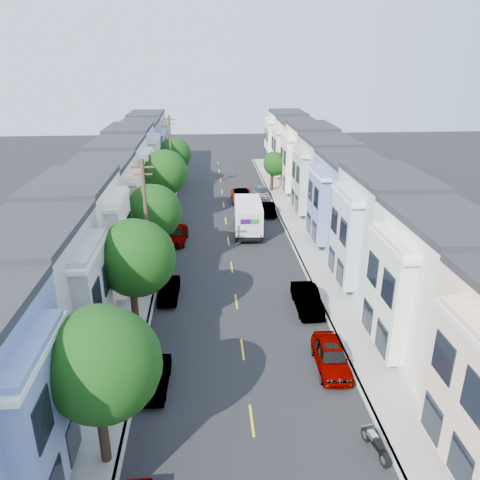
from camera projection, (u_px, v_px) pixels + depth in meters
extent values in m
plane|color=black|center=(236.00, 302.00, 34.08)|extent=(160.00, 160.00, 0.00)
cube|color=black|center=(227.00, 231.00, 48.00)|extent=(12.00, 70.00, 0.02)
cube|color=gray|center=(168.00, 231.00, 47.58)|extent=(0.30, 70.00, 0.15)
cube|color=gray|center=(285.00, 229.00, 48.38)|extent=(0.30, 70.00, 0.15)
cube|color=gray|center=(155.00, 232.00, 47.49)|extent=(2.60, 70.00, 0.15)
cube|color=gray|center=(298.00, 228.00, 48.46)|extent=(2.60, 70.00, 0.15)
cube|color=gold|center=(227.00, 231.00, 48.01)|extent=(0.12, 70.00, 0.01)
cube|color=#7082B6|center=(117.00, 233.00, 47.27)|extent=(5.00, 70.00, 8.50)
cube|color=#7082B6|center=(334.00, 228.00, 48.74)|extent=(5.00, 70.00, 8.50)
cylinder|color=black|center=(103.00, 431.00, 19.99)|extent=(0.44, 0.44, 3.45)
sphere|color=black|center=(102.00, 365.00, 18.78)|extent=(4.70, 4.70, 4.70)
cylinder|color=black|center=(135.00, 310.00, 29.24)|extent=(0.44, 0.44, 3.76)
sphere|color=black|center=(135.00, 258.00, 27.97)|extent=(4.70, 4.70, 4.70)
cylinder|color=black|center=(152.00, 251.00, 38.46)|extent=(0.44, 0.44, 3.55)
sphere|color=black|center=(153.00, 212.00, 37.26)|extent=(4.45, 4.45, 4.45)
cylinder|color=black|center=(163.00, 206.00, 49.39)|extent=(0.44, 0.44, 3.91)
sphere|color=black|center=(164.00, 172.00, 48.09)|extent=(4.70, 4.70, 4.70)
cylinder|color=black|center=(172.00, 177.00, 63.39)|extent=(0.44, 0.44, 2.91)
sphere|color=black|center=(174.00, 155.00, 62.30)|extent=(4.48, 4.48, 4.48)
cylinder|color=black|center=(272.00, 182.00, 61.61)|extent=(0.44, 0.44, 2.58)
sphere|color=black|center=(275.00, 164.00, 60.77)|extent=(3.10, 3.10, 3.10)
cylinder|color=#42301E|center=(147.00, 230.00, 33.69)|extent=(0.26, 0.26, 10.00)
cube|color=#42301E|center=(142.00, 167.00, 32.01)|extent=(1.60, 0.12, 0.12)
cylinder|color=#42301E|center=(171.00, 158.00, 57.84)|extent=(0.26, 0.26, 10.00)
cube|color=#42301E|center=(169.00, 120.00, 56.16)|extent=(1.60, 0.12, 0.12)
cube|color=silver|center=(249.00, 217.00, 45.86)|extent=(2.60, 4.65, 2.54)
cube|color=silver|center=(246.00, 207.00, 49.06)|extent=(2.60, 2.16, 2.34)
cube|color=black|center=(248.00, 227.00, 47.28)|extent=(2.39, 6.68, 0.26)
cube|color=#2D0A51|center=(247.00, 222.00, 43.56)|extent=(0.97, 0.04, 0.48)
cube|color=#198C1E|center=(256.00, 221.00, 43.62)|extent=(0.76, 0.04, 0.48)
cylinder|color=black|center=(238.00, 236.00, 45.16)|extent=(0.30, 0.97, 0.97)
cylinder|color=black|center=(262.00, 236.00, 45.31)|extent=(0.30, 0.97, 0.97)
cylinder|color=black|center=(235.00, 221.00, 49.21)|extent=(0.30, 0.97, 0.97)
cylinder|color=black|center=(257.00, 221.00, 49.36)|extent=(0.30, 0.97, 0.97)
imported|color=black|center=(242.00, 196.00, 57.42)|extent=(2.43, 5.27, 1.46)
imported|color=#0D1D3C|center=(156.00, 378.00, 24.98)|extent=(1.45, 3.74, 1.23)
imported|color=#AFAFAF|center=(169.00, 290.00, 34.37)|extent=(1.46, 3.88, 1.28)
imported|color=#4F0B0E|center=(177.00, 235.00, 44.82)|extent=(2.19, 4.77, 1.50)
imported|color=#3D3D3D|center=(331.00, 357.00, 26.56)|extent=(1.94, 4.72, 1.51)
imported|color=silver|center=(307.00, 300.00, 32.82)|extent=(1.61, 4.52, 1.51)
imported|color=black|center=(268.00, 209.00, 52.59)|extent=(1.42, 3.85, 1.28)
imported|color=black|center=(261.00, 192.00, 59.21)|extent=(1.81, 4.30, 1.29)
cylinder|color=black|center=(369.00, 434.00, 21.64)|extent=(0.13, 0.70, 0.70)
cylinder|color=black|center=(381.00, 461.00, 20.23)|extent=(0.13, 0.70, 0.70)
cube|color=black|center=(375.00, 443.00, 20.86)|extent=(0.24, 1.20, 0.20)
cube|color=#B2B2B2|center=(374.00, 435.00, 21.04)|extent=(0.31, 0.48, 0.24)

